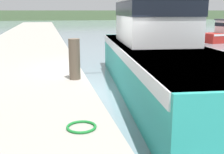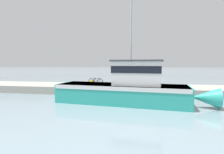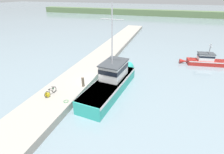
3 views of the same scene
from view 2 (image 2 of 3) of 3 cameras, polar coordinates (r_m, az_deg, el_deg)
ground_plane at (r=15.93m, az=5.64°, el=-6.98°), size 320.00×320.00×0.00m
dock_pier at (r=18.78m, az=6.28°, el=-4.06°), size 4.57×80.00×0.78m
fishing_boat_main at (r=13.74m, az=5.57°, el=-3.35°), size 3.99×12.21×9.80m
bicycle_touring at (r=19.90m, az=-5.80°, el=-1.46°), size 0.55×1.76×0.75m
mooring_post at (r=16.87m, az=1.51°, el=-1.74°), size 0.31×0.31×1.12m
hose_coil at (r=17.95m, az=-9.14°, el=-3.15°), size 0.49×0.49×0.04m
water_bottle_by_bike at (r=20.09m, az=-1.83°, el=-2.08°), size 0.08×0.08×0.21m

